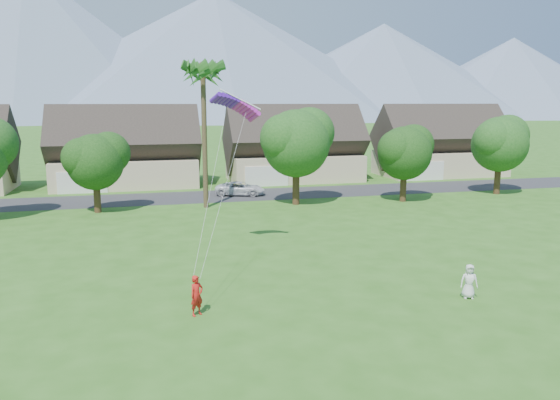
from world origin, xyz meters
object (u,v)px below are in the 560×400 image
object	(u,v)px
kite_flyer	(197,296)
parked_car	(240,188)
watcher	(469,281)
parafoil_kite	(236,104)

from	to	relation	value
kite_flyer	parked_car	size ratio (longest dim) A/B	0.37
watcher	parked_car	xyz separation A→B (m)	(-5.39, 30.89, -0.15)
kite_flyer	watcher	world-z (taller)	kite_flyer
kite_flyer	watcher	distance (m)	12.60
watcher	parafoil_kite	bearing A→B (deg)	151.68
watcher	parked_car	bearing A→B (deg)	119.46
kite_flyer	parafoil_kite	distance (m)	12.67
parafoil_kite	kite_flyer	bearing A→B (deg)	-122.22
watcher	kite_flyer	bearing A→B (deg)	-165.00
kite_flyer	watcher	size ratio (longest dim) A/B	1.09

